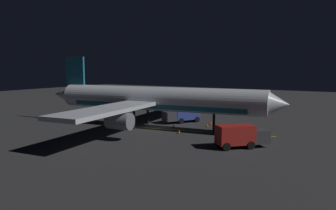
{
  "coord_description": "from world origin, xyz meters",
  "views": [
    {
      "loc": [
        39.34,
        25.44,
        8.92
      ],
      "look_at": [
        0.0,
        2.0,
        3.5
      ],
      "focal_mm": 34.05,
      "sensor_mm": 36.0,
      "label": 1
    }
  ],
  "objects_px": {
    "airliner": "(153,100)",
    "baggage_truck": "(240,136)",
    "traffic_cone_near_left": "(211,123)",
    "traffic_cone_near_right": "(173,126)",
    "traffic_cone_under_wing": "(207,125)",
    "traffic_cone_far": "(179,132)",
    "catering_truck": "(182,115)",
    "ground_crew_worker": "(231,130)"
  },
  "relations": [
    {
      "from": "traffic_cone_near_left",
      "to": "baggage_truck",
      "type": "bearing_deg",
      "value": 36.01
    },
    {
      "from": "ground_crew_worker",
      "to": "traffic_cone_far",
      "type": "distance_m",
      "value": 6.88
    },
    {
      "from": "airliner",
      "to": "ground_crew_worker",
      "type": "bearing_deg",
      "value": 89.0
    },
    {
      "from": "baggage_truck",
      "to": "ground_crew_worker",
      "type": "distance_m",
      "value": 5.82
    },
    {
      "from": "baggage_truck",
      "to": "traffic_cone_near_left",
      "type": "xyz_separation_m",
      "value": [
        -11.71,
        -8.51,
        -1.05
      ]
    },
    {
      "from": "catering_truck",
      "to": "traffic_cone_far",
      "type": "bearing_deg",
      "value": 25.36
    },
    {
      "from": "traffic_cone_near_right",
      "to": "traffic_cone_far",
      "type": "height_order",
      "value": "same"
    },
    {
      "from": "baggage_truck",
      "to": "traffic_cone_under_wing",
      "type": "height_order",
      "value": "baggage_truck"
    },
    {
      "from": "ground_crew_worker",
      "to": "traffic_cone_near_right",
      "type": "bearing_deg",
      "value": -99.04
    },
    {
      "from": "airliner",
      "to": "traffic_cone_near_right",
      "type": "relative_size",
      "value": 69.8
    },
    {
      "from": "airliner",
      "to": "catering_truck",
      "type": "bearing_deg",
      "value": 162.95
    },
    {
      "from": "ground_crew_worker",
      "to": "airliner",
      "type": "bearing_deg",
      "value": -91.0
    },
    {
      "from": "baggage_truck",
      "to": "traffic_cone_under_wing",
      "type": "relative_size",
      "value": 10.28
    },
    {
      "from": "airliner",
      "to": "catering_truck",
      "type": "relative_size",
      "value": 6.03
    },
    {
      "from": "traffic_cone_near_left",
      "to": "traffic_cone_far",
      "type": "bearing_deg",
      "value": -6.46
    },
    {
      "from": "baggage_truck",
      "to": "traffic_cone_far",
      "type": "distance_m",
      "value": 10.04
    },
    {
      "from": "traffic_cone_near_left",
      "to": "traffic_cone_near_right",
      "type": "xyz_separation_m",
      "value": [
        5.16,
        -3.82,
        0.0
      ]
    },
    {
      "from": "traffic_cone_under_wing",
      "to": "baggage_truck",
      "type": "bearing_deg",
      "value": 40.32
    },
    {
      "from": "catering_truck",
      "to": "baggage_truck",
      "type": "bearing_deg",
      "value": 49.82
    },
    {
      "from": "catering_truck",
      "to": "traffic_cone_under_wing",
      "type": "distance_m",
      "value": 5.41
    },
    {
      "from": "traffic_cone_near_right",
      "to": "traffic_cone_far",
      "type": "relative_size",
      "value": 1.0
    },
    {
      "from": "airliner",
      "to": "traffic_cone_under_wing",
      "type": "relative_size",
      "value": 69.8
    },
    {
      "from": "airliner",
      "to": "traffic_cone_near_left",
      "type": "bearing_deg",
      "value": 134.27
    },
    {
      "from": "baggage_truck",
      "to": "traffic_cone_far",
      "type": "height_order",
      "value": "baggage_truck"
    },
    {
      "from": "baggage_truck",
      "to": "catering_truck",
      "type": "distance_m",
      "value": 17.4
    },
    {
      "from": "baggage_truck",
      "to": "traffic_cone_far",
      "type": "xyz_separation_m",
      "value": [
        -3.16,
        -9.48,
        -1.05
      ]
    },
    {
      "from": "airliner",
      "to": "traffic_cone_under_wing",
      "type": "height_order",
      "value": "airliner"
    },
    {
      "from": "traffic_cone_near_left",
      "to": "traffic_cone_near_right",
      "type": "bearing_deg",
      "value": -36.52
    },
    {
      "from": "baggage_truck",
      "to": "ground_crew_worker",
      "type": "relative_size",
      "value": 3.25
    },
    {
      "from": "catering_truck",
      "to": "traffic_cone_far",
      "type": "relative_size",
      "value": 11.57
    },
    {
      "from": "airliner",
      "to": "traffic_cone_under_wing",
      "type": "distance_m",
      "value": 9.08
    },
    {
      "from": "traffic_cone_near_right",
      "to": "traffic_cone_under_wing",
      "type": "bearing_deg",
      "value": 127.04
    },
    {
      "from": "ground_crew_worker",
      "to": "traffic_cone_near_right",
      "type": "xyz_separation_m",
      "value": [
        -1.5,
        -9.44,
        -0.64
      ]
    },
    {
      "from": "baggage_truck",
      "to": "traffic_cone_near_right",
      "type": "height_order",
      "value": "baggage_truck"
    },
    {
      "from": "catering_truck",
      "to": "traffic_cone_near_right",
      "type": "height_order",
      "value": "catering_truck"
    },
    {
      "from": "catering_truck",
      "to": "traffic_cone_far",
      "type": "distance_m",
      "value": 8.97
    },
    {
      "from": "catering_truck",
      "to": "traffic_cone_near_left",
      "type": "distance_m",
      "value": 4.9
    },
    {
      "from": "baggage_truck",
      "to": "traffic_cone_near_left",
      "type": "height_order",
      "value": "baggage_truck"
    },
    {
      "from": "airliner",
      "to": "baggage_truck",
      "type": "distance_m",
      "value": 16.26
    },
    {
      "from": "airliner",
      "to": "traffic_cone_far",
      "type": "relative_size",
      "value": 69.8
    },
    {
      "from": "catering_truck",
      "to": "traffic_cone_under_wing",
      "type": "xyz_separation_m",
      "value": [
        1.57,
        5.1,
        -0.92
      ]
    },
    {
      "from": "catering_truck",
      "to": "traffic_cone_under_wing",
      "type": "height_order",
      "value": "catering_truck"
    }
  ]
}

